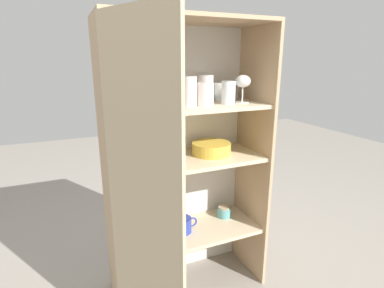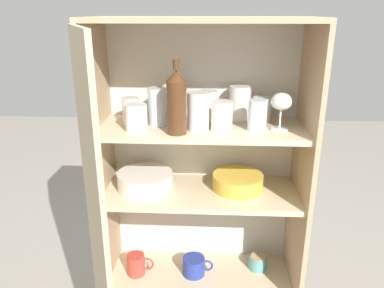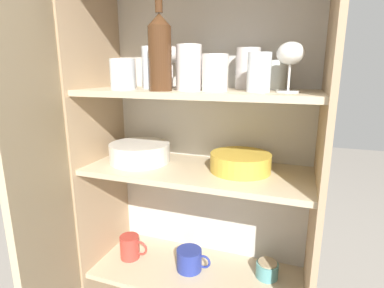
{
  "view_description": "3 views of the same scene",
  "coord_description": "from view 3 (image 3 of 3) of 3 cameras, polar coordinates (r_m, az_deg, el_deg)",
  "views": [
    {
      "loc": [
        -0.56,
        -1.2,
        1.26
      ],
      "look_at": [
        0.03,
        0.16,
        0.85
      ],
      "focal_mm": 28.0,
      "sensor_mm": 36.0,
      "label": 1
    },
    {
      "loc": [
        0.04,
        -1.24,
        1.47
      ],
      "look_at": [
        -0.04,
        0.17,
        0.97
      ],
      "focal_mm": 35.0,
      "sensor_mm": 36.0,
      "label": 2
    },
    {
      "loc": [
        0.33,
        -0.8,
        1.11
      ],
      "look_at": [
        -0.01,
        0.14,
        0.86
      ],
      "focal_mm": 28.0,
      "sensor_mm": 36.0,
      "label": 3
    }
  ],
  "objects": [
    {
      "name": "tumbler_glass_4",
      "position": [
        1.06,
        -13.1,
        12.8
      ],
      "size": [
        0.08,
        0.08,
        0.1
      ],
      "color": "white",
      "rests_on": "shelf_board_upper"
    },
    {
      "name": "cupboard_door",
      "position": [
        0.97,
        -25.82,
        -11.52
      ],
      "size": [
        0.19,
        0.38,
        1.43
      ],
      "color": "tan",
      "rests_on": "ground_plane"
    },
    {
      "name": "tumbler_glass_8",
      "position": [
        0.95,
        4.42,
        13.35
      ],
      "size": [
        0.08,
        0.08,
        0.11
      ],
      "color": "silver",
      "rests_on": "shelf_board_upper"
    },
    {
      "name": "tumbler_glass_5",
      "position": [
        1.06,
        15.47,
        12.52
      ],
      "size": [
        0.08,
        0.08,
        0.1
      ],
      "color": "white",
      "rests_on": "shelf_board_upper"
    },
    {
      "name": "tumbler_glass_0",
      "position": [
        1.16,
        -12.31,
        12.98
      ],
      "size": [
        0.07,
        0.07,
        0.11
      ],
      "color": "silver",
      "rests_on": "shelf_board_upper"
    },
    {
      "name": "coffee_mug_primary",
      "position": [
        1.26,
        -0.46,
        -21.15
      ],
      "size": [
        0.14,
        0.1,
        0.08
      ],
      "color": "#283893",
      "rests_on": "shelf_board_lower"
    },
    {
      "name": "cupboard_side_right",
      "position": [
        1.05,
        22.69,
        -9.42
      ],
      "size": [
        0.02,
        0.36,
        1.43
      ],
      "primitive_type": "cube",
      "color": "tan",
      "rests_on": "ground_plane"
    },
    {
      "name": "tumbler_glass_2",
      "position": [
        0.93,
        12.65,
        13.15
      ],
      "size": [
        0.07,
        0.07,
        0.11
      ],
      "color": "white",
      "rests_on": "shelf_board_upper"
    },
    {
      "name": "storage_jar",
      "position": [
        1.26,
        14.1,
        -22.17
      ],
      "size": [
        0.08,
        0.08,
        0.06
      ],
      "color": "#5BA3A8",
      "rests_on": "shelf_board_lower"
    },
    {
      "name": "mixing_bowl_large",
      "position": [
        1.05,
        9.21,
        -3.3
      ],
      "size": [
        0.21,
        0.21,
        0.06
      ],
      "color": "gold",
      "rests_on": "shelf_board_middle"
    },
    {
      "name": "shelf_board_middle",
      "position": [
        1.08,
        0.88,
        -5.18
      ],
      "size": [
        0.79,
        0.32,
        0.02
      ],
      "primitive_type": "cube",
      "color": "beige"
    },
    {
      "name": "tumbler_glass_6",
      "position": [
        0.98,
        -0.62,
        14.29
      ],
      "size": [
        0.08,
        0.08,
        0.14
      ],
      "color": "silver",
      "rests_on": "shelf_board_upper"
    },
    {
      "name": "tumbler_glass_1",
      "position": [
        1.1,
        -7.37,
        14.19
      ],
      "size": [
        0.08,
        0.08,
        0.15
      ],
      "color": "white",
      "rests_on": "shelf_board_upper"
    },
    {
      "name": "coffee_mug_extra_1",
      "position": [
        1.34,
        -11.67,
        -18.66
      ],
      "size": [
        0.12,
        0.08,
        0.1
      ],
      "color": "#BC3D33",
      "rests_on": "shelf_board_lower"
    },
    {
      "name": "wine_bottle",
      "position": [
        0.97,
        -6.13,
        16.97
      ],
      "size": [
        0.07,
        0.07,
        0.27
      ],
      "color": "#4C2D19",
      "rests_on": "shelf_board_upper"
    },
    {
      "name": "wine_glass_2",
      "position": [
        1.16,
        -3.86,
        16.25
      ],
      "size": [
        0.08,
        0.08,
        0.15
      ],
      "color": "silver",
      "rests_on": "shelf_board_upper"
    },
    {
      "name": "tumbler_glass_7",
      "position": [
        1.08,
        10.56,
        13.91
      ],
      "size": [
        0.08,
        0.08,
        0.14
      ],
      "color": "silver",
      "rests_on": "shelf_board_upper"
    },
    {
      "name": "shelf_board_upper",
      "position": [
        1.02,
        0.94,
        9.72
      ],
      "size": [
        0.79,
        0.32,
        0.02
      ],
      "primitive_type": "cube",
      "color": "beige"
    },
    {
      "name": "cupboard_side_left",
      "position": [
        1.28,
        -16.68,
        -4.78
      ],
      "size": [
        0.02,
        0.36,
        1.43
      ],
      "primitive_type": "cube",
      "color": "tan",
      "rests_on": "ground_plane"
    },
    {
      "name": "cupboard_back_panel",
      "position": [
        1.25,
        3.42,
        -4.64
      ],
      "size": [
        0.83,
        0.02,
        1.43
      ],
      "primitive_type": "cube",
      "color": "silver",
      "rests_on": "ground_plane"
    },
    {
      "name": "wine_glass_0",
      "position": [
        0.93,
        18.26,
        15.64
      ],
      "size": [
        0.08,
        0.08,
        0.14
      ],
      "color": "white",
      "rests_on": "shelf_board_upper"
    },
    {
      "name": "tumbler_glass_3",
      "position": [
        1.1,
        3.75,
        13.63
      ],
      "size": [
        0.08,
        0.08,
        0.12
      ],
      "color": "white",
      "rests_on": "shelf_board_upper"
    },
    {
      "name": "shelf_board_lower",
      "position": [
        1.28,
        0.8,
        -23.32
      ],
      "size": [
        0.79,
        0.32,
        0.02
      ],
      "primitive_type": "cube",
      "color": "beige"
    },
    {
      "name": "plate_stack_white",
      "position": [
        1.17,
        -9.91,
        -1.59
      ],
      "size": [
        0.23,
        0.23,
        0.07
      ],
      "color": "silver",
      "rests_on": "shelf_board_middle"
    }
  ]
}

